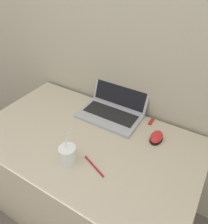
{
  "coord_description": "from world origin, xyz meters",
  "views": [
    {
      "loc": [
        0.54,
        -0.33,
        1.57
      ],
      "look_at": [
        0.02,
        0.53,
        0.81
      ],
      "focal_mm": 35.0,
      "sensor_mm": 36.0,
      "label": 1
    }
  ],
  "objects_px": {
    "drink_cup": "(68,154)",
    "pen": "(94,166)",
    "usb_stick": "(151,122)",
    "computer_mouse": "(156,137)",
    "laptop": "(113,106)"
  },
  "relations": [
    {
      "from": "laptop",
      "to": "pen",
      "type": "xyz_separation_m",
      "value": [
        0.13,
        -0.42,
        -0.05
      ]
    },
    {
      "from": "drink_cup",
      "to": "usb_stick",
      "type": "bearing_deg",
      "value": 64.25
    },
    {
      "from": "drink_cup",
      "to": "computer_mouse",
      "type": "relative_size",
      "value": 1.9
    },
    {
      "from": "pen",
      "to": "computer_mouse",
      "type": "bearing_deg",
      "value": 60.24
    },
    {
      "from": "usb_stick",
      "to": "pen",
      "type": "relative_size",
      "value": 0.41
    },
    {
      "from": "computer_mouse",
      "to": "usb_stick",
      "type": "xyz_separation_m",
      "value": [
        -0.08,
        0.13,
        -0.02
      ]
    },
    {
      "from": "laptop",
      "to": "usb_stick",
      "type": "bearing_deg",
      "value": 8.93
    },
    {
      "from": "drink_cup",
      "to": "pen",
      "type": "xyz_separation_m",
      "value": [
        0.13,
        0.03,
        -0.04
      ]
    },
    {
      "from": "usb_stick",
      "to": "pen",
      "type": "bearing_deg",
      "value": -103.59
    },
    {
      "from": "computer_mouse",
      "to": "pen",
      "type": "relative_size",
      "value": 0.72
    },
    {
      "from": "laptop",
      "to": "computer_mouse",
      "type": "relative_size",
      "value": 3.58
    },
    {
      "from": "computer_mouse",
      "to": "pen",
      "type": "distance_m",
      "value": 0.38
    },
    {
      "from": "drink_cup",
      "to": "pen",
      "type": "relative_size",
      "value": 1.37
    },
    {
      "from": "laptop",
      "to": "computer_mouse",
      "type": "distance_m",
      "value": 0.33
    },
    {
      "from": "drink_cup",
      "to": "pen",
      "type": "bearing_deg",
      "value": 15.27
    }
  ]
}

